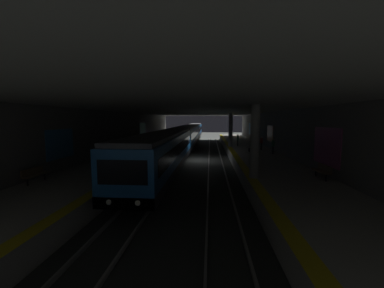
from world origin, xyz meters
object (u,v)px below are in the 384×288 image
bench_left_near (322,170)px  bench_right_mid (97,154)px  bench_right_near (35,174)px  backpack_on_floor (250,150)px  pillar_near (255,142)px  bench_left_mid (259,142)px  person_standing_far (261,143)px  person_waiting_near (273,146)px  trash_bin (96,159)px  metro_train (187,136)px  person_walking_mid (238,140)px  pillar_far (231,130)px

bench_left_near → bench_right_mid: bearing=72.4°
bench_right_near → backpack_on_floor: (14.40, -14.62, -0.32)m
pillar_near → bench_right_near: size_ratio=2.68×
bench_left_mid → person_standing_far: (-5.00, 0.75, 0.35)m
bench_left_near → person_standing_far: bearing=3.0°
bench_left_near → bench_left_mid: bearing=0.0°
bench_left_near → bench_left_mid: same height
person_waiting_near → trash_bin: bearing=112.9°
metro_train → backpack_on_floor: (-11.00, -8.29, -0.78)m
bench_left_near → person_standing_far: person_standing_far is taller
metro_train → person_walking_mid: size_ratio=35.10×
backpack_on_floor → bench_right_near: bearing=134.6°
pillar_near → person_walking_mid: 18.00m
backpack_on_floor → trash_bin: size_ratio=0.47×
person_waiting_near → trash_bin: 17.41m
bench_left_mid → pillar_far: bearing=112.9°
bench_right_mid → person_waiting_near: size_ratio=1.02×
backpack_on_floor → trash_bin: 16.28m
person_waiting_near → metro_train: bearing=39.4°
pillar_near → bench_right_mid: size_ratio=2.68×
bench_right_mid → bench_left_mid: bearing=-51.4°
bench_left_mid → bench_right_near: same height
person_waiting_near → backpack_on_floor: bearing=51.3°
bench_right_mid → person_waiting_near: 17.51m
bench_right_near → person_walking_mid: (20.04, -13.93, 0.35)m
pillar_near → bench_left_mid: 19.65m
bench_left_near → person_waiting_near: size_ratio=1.02×
person_standing_far → trash_bin: 18.72m
person_walking_mid → person_standing_far: (-3.79, -2.39, 0.00)m
pillar_far → person_standing_far: size_ratio=2.81×
bench_left_near → backpack_on_floor: size_ratio=4.25×
pillar_near → bench_left_mid: (19.12, -4.18, -1.75)m
person_waiting_near → person_standing_far: bearing=7.1°
bench_left_mid → person_waiting_near: person_waiting_near is taller
person_walking_mid → trash_bin: (-14.14, 13.20, -0.45)m
person_standing_far → trash_bin: size_ratio=1.91×
bench_left_mid → backpack_on_floor: size_ratio=4.25×
trash_bin → backpack_on_floor: bearing=-58.5°
bench_right_near → trash_bin: size_ratio=2.00×
metro_train → person_waiting_near: bearing=-140.6°
pillar_near → backpack_on_floor: size_ratio=11.38×
bench_right_near → person_waiting_near: (12.68, -16.77, 0.39)m
metro_train → bench_right_near: 26.18m
person_walking_mid → backpack_on_floor: 5.73m
bench_right_near → backpack_on_floor: size_ratio=4.25×
metro_train → bench_right_near: metro_train is taller
person_waiting_near → backpack_on_floor: (1.72, 2.14, -0.71)m
bench_left_mid → metro_train: bearing=68.9°
pillar_near → person_walking_mid: pillar_near is taller
pillar_far → trash_bin: (-13.59, 12.15, -1.85)m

